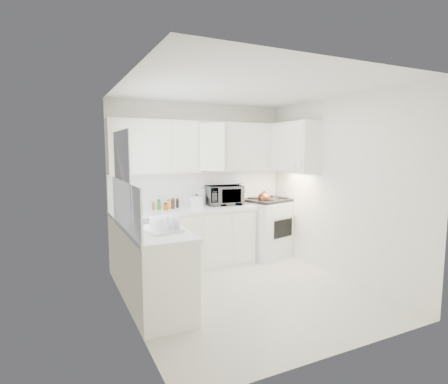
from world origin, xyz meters
TOP-DOWN VIEW (x-y plane):
  - floor at (0.00, 0.00)m, footprint 3.20×3.20m
  - ceiling at (0.00, 0.00)m, footprint 3.20×3.20m
  - wall_back at (0.00, 1.60)m, footprint 3.00×0.00m
  - wall_front at (0.00, -1.60)m, footprint 3.00×0.00m
  - wall_left at (-1.50, 0.00)m, footprint 0.00×3.20m
  - wall_right at (1.50, 0.00)m, footprint 0.00×3.20m
  - window_blinds at (-1.48, 0.35)m, footprint 0.06×0.96m
  - lower_cabinets_back at (-0.39, 1.30)m, footprint 2.22×0.60m
  - lower_cabinets_left at (-1.20, 0.20)m, footprint 0.60×1.60m
  - countertop_back at (-0.39, 1.29)m, footprint 2.24×0.64m
  - countertop_left at (-1.19, 0.20)m, footprint 0.64×1.62m
  - backsplash_back at (0.00, 1.59)m, footprint 2.98×0.02m
  - backsplash_left at (-1.49, 0.20)m, footprint 0.02×1.60m
  - upper_cabinets_back at (0.00, 1.44)m, footprint 3.00×0.33m
  - upper_cabinets_right at (1.33, 0.82)m, footprint 0.33×0.90m
  - sink at (-1.19, 0.55)m, footprint 0.42×0.38m
  - stove at (1.15, 1.30)m, footprint 1.00×0.89m
  - tea_kettle at (0.97, 1.14)m, footprint 0.32×0.30m
  - frying_pan at (1.33, 1.46)m, footprint 0.35×0.49m
  - microwave at (0.32, 1.37)m, footprint 0.60×0.37m
  - rice_cooker at (-0.19, 1.31)m, footprint 0.26×0.26m
  - paper_towel at (-0.00, 1.51)m, footprint 0.12×0.12m
  - utensil_crock at (0.54, 1.22)m, footprint 0.13×0.13m
  - dish_rack at (-1.15, -0.14)m, footprint 0.42×0.35m
  - spice_left_0 at (-0.85, 1.42)m, footprint 0.06×0.06m
  - spice_left_1 at (-0.78, 1.33)m, footprint 0.06×0.06m
  - spice_left_2 at (-0.70, 1.42)m, footprint 0.06×0.06m
  - spice_left_3 at (-0.62, 1.33)m, footprint 0.06×0.06m
  - spice_left_4 at (-0.55, 1.42)m, footprint 0.06×0.06m
  - spice_left_5 at (-0.47, 1.33)m, footprint 0.06×0.06m
  - sauce_right_0 at (0.58, 1.46)m, footprint 0.06×0.06m
  - sauce_right_1 at (0.64, 1.40)m, footprint 0.06×0.06m
  - sauce_right_2 at (0.69, 1.46)m, footprint 0.06×0.06m

SIDE VIEW (x-z plane):
  - floor at x=0.00m, z-range 0.00..0.00m
  - lower_cabinets_back at x=-0.39m, z-range 0.00..0.90m
  - lower_cabinets_left at x=-1.20m, z-range 0.00..0.90m
  - stove at x=1.15m, z-range 0.00..1.30m
  - countertop_back at x=-0.39m, z-range 0.90..0.95m
  - countertop_left at x=-1.19m, z-range 0.90..0.95m
  - frying_pan at x=1.33m, z-range 0.95..0.99m
  - spice_left_0 at x=-0.85m, z-range 0.95..1.08m
  - spice_left_1 at x=-0.78m, z-range 0.95..1.08m
  - spice_left_2 at x=-0.70m, z-range 0.95..1.08m
  - spice_left_3 at x=-0.62m, z-range 0.95..1.08m
  - spice_left_4 at x=-0.55m, z-range 0.95..1.08m
  - spice_left_5 at x=-0.47m, z-range 0.95..1.08m
  - sauce_right_0 at x=0.58m, z-range 0.95..1.14m
  - sauce_right_1 at x=0.64m, z-range 0.95..1.14m
  - sauce_right_2 at x=0.69m, z-range 0.95..1.14m
  - dish_rack at x=-1.15m, z-range 0.95..1.15m
  - rice_cooker at x=-0.19m, z-range 0.95..1.17m
  - tea_kettle at x=0.97m, z-range 0.94..1.18m
  - sink at x=-1.19m, z-range 0.92..1.22m
  - paper_towel at x=0.00m, z-range 0.95..1.22m
  - utensil_crock at x=0.54m, z-range 0.95..1.33m
  - microwave at x=0.32m, z-range 0.95..1.34m
  - backsplash_back at x=0.00m, z-range 0.95..1.50m
  - backsplash_left at x=-1.49m, z-range 0.95..1.50m
  - wall_back at x=0.00m, z-range -0.20..2.80m
  - wall_front at x=0.00m, z-range -0.20..2.80m
  - wall_left at x=-1.50m, z-range -0.30..2.90m
  - wall_right at x=1.50m, z-range -0.30..2.90m
  - upper_cabinets_back at x=0.00m, z-range 1.10..1.90m
  - upper_cabinets_right at x=1.33m, z-range 1.10..1.90m
  - window_blinds at x=-1.48m, z-range 1.02..2.08m
  - ceiling at x=0.00m, z-range 2.60..2.60m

